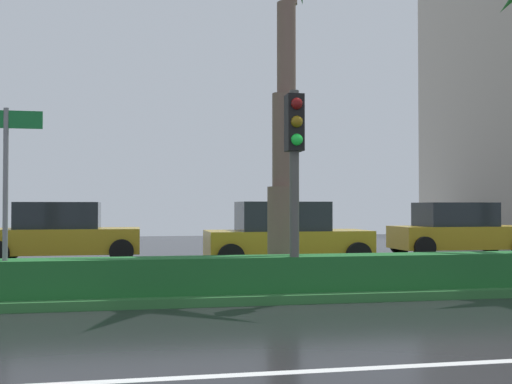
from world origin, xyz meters
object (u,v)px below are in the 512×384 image
(street_name_sign, at_px, (6,176))
(car_in_traffic_leading, at_px, (62,233))
(car_in_traffic_third, at_px, (458,230))
(car_in_traffic_second, at_px, (286,235))
(traffic_signal_median_right, at_px, (295,153))

(street_name_sign, relative_size, car_in_traffic_leading, 0.70)
(car_in_traffic_leading, relative_size, car_in_traffic_third, 1.00)
(street_name_sign, height_order, car_in_traffic_second, street_name_sign)
(traffic_signal_median_right, xyz_separation_m, car_in_traffic_third, (7.62, 8.44, -1.67))
(traffic_signal_median_right, xyz_separation_m, street_name_sign, (-4.63, 0.18, -0.42))
(street_name_sign, distance_m, car_in_traffic_third, 14.83)
(car_in_traffic_second, distance_m, car_in_traffic_third, 6.80)
(traffic_signal_median_right, height_order, car_in_traffic_leading, traffic_signal_median_right)
(car_in_traffic_leading, bearing_deg, car_in_traffic_third, -0.82)
(car_in_traffic_leading, bearing_deg, traffic_signal_median_right, -61.39)
(car_in_traffic_leading, height_order, car_in_traffic_third, same)
(car_in_traffic_leading, xyz_separation_m, car_in_traffic_second, (5.99, -2.65, 0.00))
(traffic_signal_median_right, xyz_separation_m, car_in_traffic_leading, (-4.70, 8.62, -1.67))
(traffic_signal_median_right, distance_m, street_name_sign, 4.66)
(car_in_traffic_leading, distance_m, car_in_traffic_second, 6.55)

